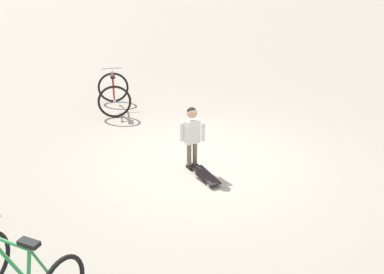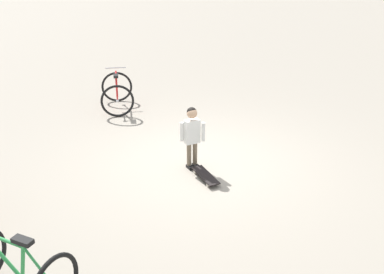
{
  "view_description": "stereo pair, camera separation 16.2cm",
  "coord_description": "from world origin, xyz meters",
  "px_view_note": "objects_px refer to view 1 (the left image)",
  "views": [
    {
      "loc": [
        -3.14,
        6.28,
        3.54
      ],
      "look_at": [
        0.11,
        0.25,
        0.55
      ],
      "focal_mm": 42.84,
      "sensor_mm": 36.0,
      "label": 1
    },
    {
      "loc": [
        -3.28,
        6.2,
        3.54
      ],
      "look_at": [
        0.11,
        0.25,
        0.55
      ],
      "focal_mm": 42.84,
      "sensor_mm": 36.0,
      "label": 2
    }
  ],
  "objects_px": {
    "bicycle_near": "(21,274)",
    "bicycle_mid": "(114,93)",
    "child_person": "(192,131)",
    "skateboard": "(206,175)"
  },
  "relations": [
    {
      "from": "bicycle_near",
      "to": "bicycle_mid",
      "type": "bearing_deg",
      "value": -61.86
    },
    {
      "from": "child_person",
      "to": "bicycle_near",
      "type": "height_order",
      "value": "child_person"
    },
    {
      "from": "bicycle_mid",
      "to": "skateboard",
      "type": "bearing_deg",
      "value": 149.56
    },
    {
      "from": "skateboard",
      "to": "bicycle_mid",
      "type": "height_order",
      "value": "bicycle_mid"
    },
    {
      "from": "child_person",
      "to": "bicycle_mid",
      "type": "xyz_separation_m",
      "value": [
        2.86,
        -1.66,
        -0.28
      ]
    },
    {
      "from": "bicycle_near",
      "to": "bicycle_mid",
      "type": "height_order",
      "value": "same"
    },
    {
      "from": "skateboard",
      "to": "bicycle_near",
      "type": "height_order",
      "value": "bicycle_near"
    },
    {
      "from": "bicycle_near",
      "to": "skateboard",
      "type": "bearing_deg",
      "value": -97.81
    },
    {
      "from": "child_person",
      "to": "skateboard",
      "type": "relative_size",
      "value": 1.6
    },
    {
      "from": "skateboard",
      "to": "bicycle_mid",
      "type": "relative_size",
      "value": 0.52
    }
  ]
}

